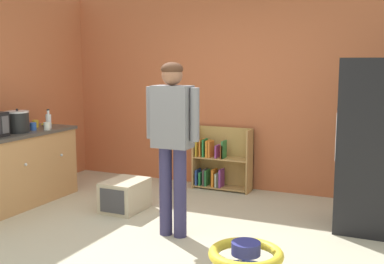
% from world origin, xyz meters
% --- Properties ---
extents(ground_plane, '(12.00, 12.00, 0.00)m').
position_xyz_m(ground_plane, '(0.00, 0.00, 0.00)').
color(ground_plane, beige).
rests_on(ground_plane, ground).
extents(back_wall, '(5.20, 0.06, 2.70)m').
position_xyz_m(back_wall, '(0.00, 2.33, 1.35)').
color(back_wall, '#C2663E').
rests_on(back_wall, ground).
extents(left_side_wall, '(0.06, 2.99, 2.70)m').
position_xyz_m(left_side_wall, '(-2.63, 0.80, 1.35)').
color(left_side_wall, '#C2683F').
rests_on(left_side_wall, ground).
extents(kitchen_counter, '(0.65, 1.93, 0.90)m').
position_xyz_m(kitchen_counter, '(-2.20, 0.25, 0.45)').
color(kitchen_counter, tan).
rests_on(kitchen_counter, ground).
extents(refrigerator, '(0.73, 0.68, 1.78)m').
position_xyz_m(refrigerator, '(1.84, 1.27, 0.89)').
color(refrigerator, black).
rests_on(refrigerator, ground).
extents(bookshelf, '(0.80, 0.28, 0.85)m').
position_xyz_m(bookshelf, '(-0.21, 2.14, 0.36)').
color(bookshelf, tan).
rests_on(bookshelf, ground).
extents(standing_person, '(0.57, 0.22, 1.74)m').
position_xyz_m(standing_person, '(0.03, 0.25, 1.05)').
color(standing_person, '#343158').
rests_on(standing_person, ground).
extents(baby_walker, '(0.60, 0.60, 0.32)m').
position_xyz_m(baby_walker, '(1.01, -0.41, 0.16)').
color(baby_walker, blue).
rests_on(baby_walker, ground).
extents(pet_carrier, '(0.42, 0.55, 0.36)m').
position_xyz_m(pet_carrier, '(-0.86, 0.76, 0.18)').
color(pet_carrier, beige).
rests_on(pet_carrier, ground).
extents(crock_pot, '(0.27, 0.27, 0.29)m').
position_xyz_m(crock_pot, '(-2.13, 0.41, 1.03)').
color(crock_pot, black).
rests_on(crock_pot, kitchen_counter).
extents(banana_bunch, '(0.15, 0.16, 0.04)m').
position_xyz_m(banana_bunch, '(-2.19, 1.00, 0.93)').
color(banana_bunch, yellow).
rests_on(banana_bunch, kitchen_counter).
extents(clear_bottle, '(0.07, 0.07, 0.25)m').
position_xyz_m(clear_bottle, '(-2.04, 0.84, 1.00)').
color(clear_bottle, silver).
rests_on(clear_bottle, kitchen_counter).
extents(amber_bottle, '(0.07, 0.07, 0.25)m').
position_xyz_m(amber_bottle, '(-2.37, 0.39, 1.00)').
color(amber_bottle, '#9E661E').
rests_on(amber_bottle, kitchen_counter).
extents(white_cup, '(0.08, 0.08, 0.09)m').
position_xyz_m(white_cup, '(-1.97, 0.73, 0.95)').
color(white_cup, white).
rests_on(white_cup, kitchen_counter).
extents(blue_cup, '(0.08, 0.08, 0.09)m').
position_xyz_m(blue_cup, '(-2.11, 0.64, 0.95)').
color(blue_cup, blue).
rests_on(blue_cup, kitchen_counter).
extents(yellow_cup, '(0.08, 0.08, 0.09)m').
position_xyz_m(yellow_cup, '(-2.26, 0.85, 0.95)').
color(yellow_cup, yellow).
rests_on(yellow_cup, kitchen_counter).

